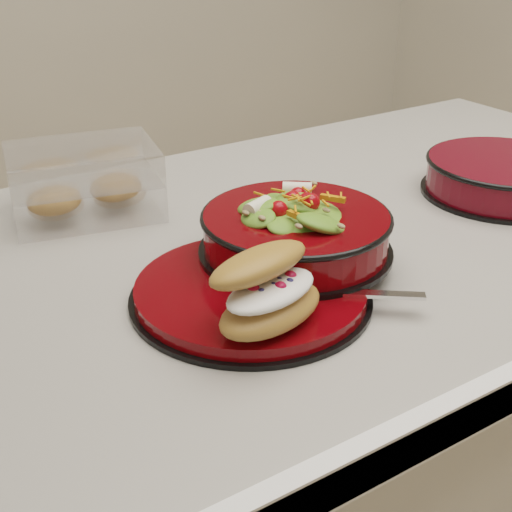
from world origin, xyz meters
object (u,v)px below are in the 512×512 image
dinner_plate (252,292)px  fork (340,293)px  island_counter (333,464)px  extra_bowl (503,175)px  pastry_box (84,183)px  croissant (268,290)px  salad_bowl (296,225)px

dinner_plate → fork: fork is taller
island_counter → fork: (-0.17, -0.18, 0.47)m
fork → extra_bowl: 0.43m
island_counter → extra_bowl: extra_bowl is taller
pastry_box → island_counter: bearing=-23.0°
croissant → extra_bowl: bearing=0.9°
croissant → island_counter: bearing=21.8°
island_counter → extra_bowl: bearing=-12.8°
pastry_box → extra_bowl: 0.60m
fork → pastry_box: 0.42m
salad_bowl → croissant: (-0.11, -0.11, 0.00)m
island_counter → croissant: (-0.26, -0.19, 0.50)m
dinner_plate → croissant: 0.09m
island_counter → dinner_plate: 0.53m
extra_bowl → fork: bearing=-162.6°
dinner_plate → pastry_box: 0.33m
croissant → pastry_box: 0.40m
salad_bowl → fork: bearing=-100.1°
dinner_plate → pastry_box: (-0.06, 0.33, 0.03)m
island_counter → fork: fork is taller
croissant → fork: 0.10m
pastry_box → extra_bowl: pastry_box is taller
extra_bowl → pastry_box: bearing=153.7°
salad_bowl → extra_bowl: (0.39, 0.02, -0.03)m
dinner_plate → pastry_box: pastry_box is taller
salad_bowl → croissant: salad_bowl is taller
island_counter → pastry_box: (-0.30, 0.21, 0.49)m
fork → salad_bowl: bearing=27.8°
dinner_plate → salad_bowl: size_ratio=1.16×
dinner_plate → croissant: (-0.03, -0.07, 0.05)m
island_counter → dinner_plate: bearing=-153.8°
dinner_plate → croissant: size_ratio=1.93×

